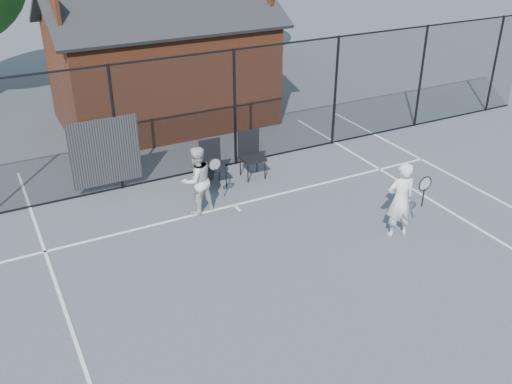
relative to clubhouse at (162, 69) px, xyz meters
name	(u,v)px	position (x,y,z in m)	size (l,w,h in m)	color
ground	(304,275)	(-0.50, -9.00, -1.61)	(80.00, 80.00, 0.00)	#484C53
court_lines	(346,317)	(-0.50, -10.32, -1.60)	(11.02, 18.00, 0.01)	silver
fence	(186,119)	(-0.80, -4.00, -0.16)	(22.04, 3.00, 3.00)	black
clubhouse	(162,69)	(0.00, 0.00, 0.00)	(6.50, 4.36, 4.19)	brown
player_front	(401,200)	(1.92, -8.66, -0.79)	(0.76, 0.59, 1.62)	white
player_back	(197,180)	(-1.31, -5.87, -0.84)	(0.87, 0.71, 1.52)	silver
chair_left	(252,156)	(0.53, -4.90, -1.03)	(0.55, 0.57, 1.14)	black
chair_right	(214,165)	(-0.50, -4.90, -1.06)	(0.53, 0.55, 1.10)	black
waste_bin	(204,165)	(-0.55, -4.40, -1.26)	(0.47, 0.47, 0.68)	#262626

